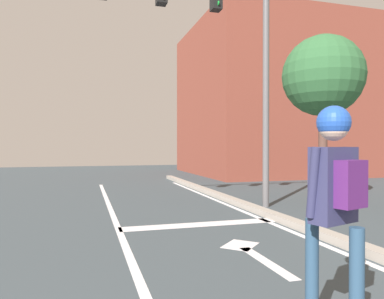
{
  "coord_description": "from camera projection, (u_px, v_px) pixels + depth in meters",
  "views": [
    {
      "loc": [
        -0.44,
        1.19,
        1.54
      ],
      "look_at": [
        1.02,
        6.13,
        1.49
      ],
      "focal_mm": 33.96,
      "sensor_mm": 36.0,
      "label": 1
    }
  ],
  "objects": [
    {
      "name": "lane_line_curbside",
      "position": [
        324.0,
        245.0,
        5.63
      ],
      "size": [
        0.12,
        20.0,
        0.01
      ],
      "primitive_type": "cube",
      "color": "silver",
      "rests_on": "ground"
    },
    {
      "name": "traffic_signal_mast",
      "position": [
        207.0,
        32.0,
        8.69
      ],
      "size": [
        5.44,
        0.34,
        5.82
      ],
      "color": "#605E60",
      "rests_on": "ground"
    },
    {
      "name": "lane_arrow_stem",
      "position": [
        266.0,
        262.0,
        4.81
      ],
      "size": [
        0.16,
        1.4,
        0.01
      ],
      "primitive_type": "cube",
      "color": "silver",
      "rests_on": "ground"
    },
    {
      "name": "roadside_tree",
      "position": [
        323.0,
        77.0,
        9.78
      ],
      "size": [
        2.17,
        2.17,
        4.53
      ],
      "color": "brown",
      "rests_on": "ground"
    },
    {
      "name": "stop_bar",
      "position": [
        200.0,
        224.0,
        7.1
      ],
      "size": [
        3.12,
        0.4,
        0.01
      ],
      "primitive_type": "cube",
      "color": "silver",
      "rests_on": "ground"
    },
    {
      "name": "lane_line_center",
      "position": [
        132.0,
        262.0,
        4.79
      ],
      "size": [
        0.12,
        20.0,
        0.01
      ],
      "primitive_type": "cube",
      "color": "silver",
      "rests_on": "ground"
    },
    {
      "name": "building_block",
      "position": [
        271.0,
        102.0,
        20.61
      ],
      "size": [
        8.82,
        8.59,
        8.12
      ],
      "primitive_type": "cube",
      "color": "brown",
      "rests_on": "ground"
    },
    {
      "name": "skater",
      "position": [
        335.0,
        186.0,
        2.84
      ],
      "size": [
        0.47,
        0.64,
        1.77
      ],
      "color": "navy",
      "rests_on": "skateboard"
    },
    {
      "name": "curb_strip",
      "position": [
        338.0,
        239.0,
        5.7
      ],
      "size": [
        0.24,
        24.0,
        0.14
      ],
      "primitive_type": "cube",
      "color": "#9E968C",
      "rests_on": "ground"
    },
    {
      "name": "lane_arrow_head",
      "position": [
        240.0,
        245.0,
        5.63
      ],
      "size": [
        0.71,
        0.71,
        0.01
      ],
      "primitive_type": "cube",
      "rotation": [
        0.0,
        0.0,
        0.79
      ],
      "color": "silver",
      "rests_on": "ground"
    }
  ]
}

